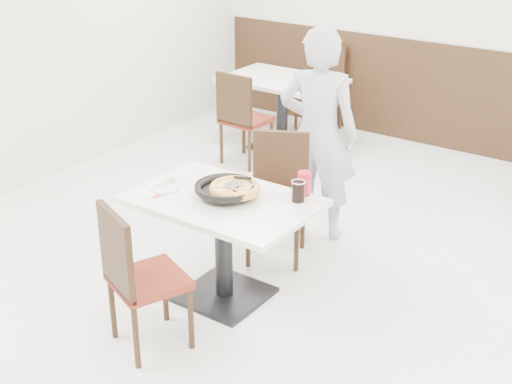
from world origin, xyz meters
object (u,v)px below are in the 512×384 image
Objects in this scene: cola_glass at (298,192)px; red_cup at (304,183)px; side_plate at (164,188)px; pizza_pan at (226,191)px; chair_far at (276,200)px; bg_chair_left_near at (246,117)px; pizza at (235,190)px; main_table at (224,249)px; bg_chair_left_far at (319,89)px; diner_person at (318,135)px; bg_table_left at (282,113)px; chair_near at (149,277)px.

cola_glass is 0.81× the size of red_cup.
pizza_pan is at bearing 19.18° from side_plate.
chair_far is 0.92m from side_plate.
cola_glass is at bearing -44.28° from bg_chair_left_near.
bg_chair_left_near is at bearing 134.77° from red_cup.
cola_glass reaches higher than pizza.
red_cup reaches higher than main_table.
pizza is at bearing 19.96° from side_plate.
side_plate is at bearing -160.82° from pizza_pan.
bg_chair_left_far is at bearing 110.74° from main_table.
diner_person is 2.09m from bg_table_left.
cola_glass is (0.45, -0.42, 0.34)m from chair_far.
pizza is 0.41m from cola_glass.
side_plate is 2.47m from bg_chair_left_near.
pizza_pan is 0.47m from cola_glass.
chair_near is at bearing -113.14° from red_cup.
chair_far is 2.85× the size of pizza.
bg_chair_left_near is at bearing 124.42° from pizza.
pizza_pan is 1.16m from diner_person.
main_table is 0.71× the size of diner_person.
red_cup is at bearing 102.39° from cola_glass.
bg_chair_left_near is at bearing 133.48° from cola_glass.
cola_glass is (0.47, 0.93, 0.34)m from chair_near.
chair_near is at bearing -94.05° from pizza_pan.
pizza is 0.28× the size of bg_table_left.
cola_glass is at bearing -77.61° from red_cup.
chair_near and chair_far have the same top height.
bg_chair_left_near is (-1.77, 1.78, -0.35)m from red_cup.
bg_table_left is 1.26× the size of bg_chair_left_far.
pizza is 3.04m from bg_table_left.
bg_chair_left_far is (-1.32, 2.25, -0.37)m from diner_person.
pizza is (0.05, 0.03, 0.02)m from pizza_pan.
bg_chair_left_far is at bearing 129.30° from chair_near.
chair_near is 0.81m from pizza.
bg_chair_left_near is at bearing -72.10° from chair_far.
chair_near is at bearing -116.65° from cola_glass.
red_cup is 3.54m from bg_chair_left_far.
pizza_pan is (0.03, -0.65, 0.32)m from chair_far.
red_cup is at bearing 42.04° from pizza.
bg_chair_left_far reaches higher than pizza_pan.
diner_person is at bearing -32.35° from bg_chair_left_near.
bg_chair_left_far is at bearing 118.43° from cola_glass.
red_cup reaches higher than bg_table_left.
cola_glass is 1.02m from diner_person.
pizza_pan is at bearing -151.70° from cola_glass.
diner_person is (0.42, 1.30, 0.09)m from side_plate.
bg_chair_left_far is at bearing -89.79° from chair_far.
main_table is 0.57m from side_plate.
chair_near and bg_chair_left_far have the same top height.
diner_person is (0.04, 0.51, 0.37)m from chair_far.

